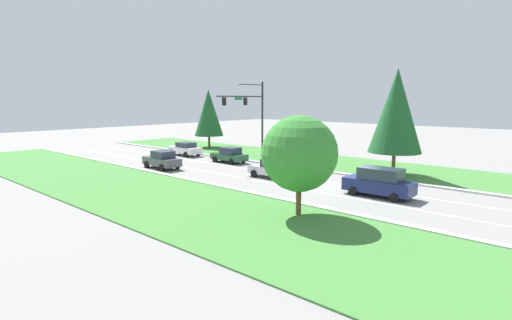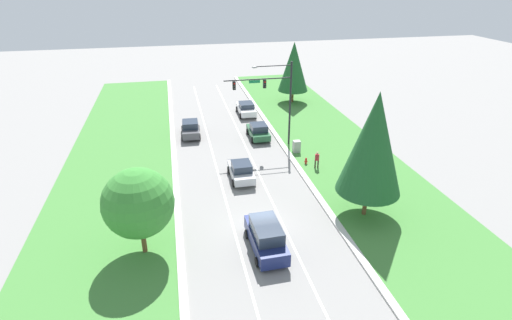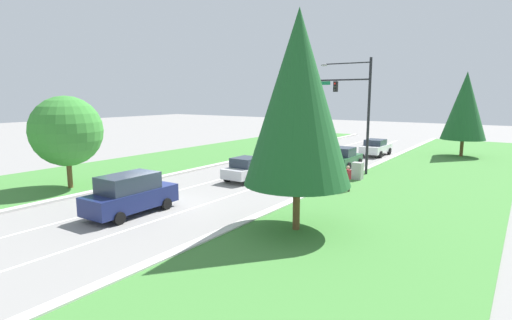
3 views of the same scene
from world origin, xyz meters
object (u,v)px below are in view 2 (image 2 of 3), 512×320
forest_sedan (258,131)px  fire_hydrant (306,161)px  graphite_sedan (190,128)px  conifer_near_right_tree (373,144)px  oak_near_left_tree (138,203)px  conifer_far_right_tree (294,67)px  silver_sedan (241,171)px  navy_suv (266,236)px  traffic_signal_mast (273,93)px  utility_cabinet (297,147)px  pedestrian (317,159)px  white_sedan (246,108)px

forest_sedan → fire_hydrant: (3.01, -7.39, -0.49)m
graphite_sedan → conifer_near_right_tree: size_ratio=0.47×
oak_near_left_tree → conifer_far_right_tree: 35.03m
silver_sedan → navy_suv: 10.02m
traffic_signal_mast → silver_sedan: 9.41m
silver_sedan → conifer_near_right_tree: conifer_near_right_tree is taller
utility_cabinet → fire_hydrant: 2.80m
conifer_near_right_tree → conifer_far_right_tree: (2.91, 28.35, -0.85)m
navy_suv → fire_hydrant: size_ratio=7.02×
traffic_signal_mast → pedestrian: traffic_signal_mast is taller
pedestrian → white_sedan: bearing=-55.9°
traffic_signal_mast → navy_suv: size_ratio=1.78×
conifer_near_right_tree → oak_near_left_tree: bearing=-176.1°
traffic_signal_mast → conifer_near_right_tree: conifer_near_right_tree is taller
navy_suv → pedestrian: (7.37, 10.62, -0.10)m
pedestrian → oak_near_left_tree: (-15.18, -9.23, 2.81)m
white_sedan → fire_hydrant: white_sedan is taller
graphite_sedan → pedestrian: size_ratio=2.68×
traffic_signal_mast → silver_sedan: (-4.50, -6.67, -4.89)m
pedestrian → conifer_far_right_tree: size_ratio=0.20×
conifer_near_right_tree → oak_near_left_tree: 16.19m
traffic_signal_mast → pedestrian: 8.19m
silver_sedan → conifer_near_right_tree: (8.06, -7.54, 5.02)m
pedestrian → traffic_signal_mast: bearing=-43.9°
white_sedan → conifer_far_right_tree: size_ratio=0.56×
silver_sedan → conifer_near_right_tree: bearing=-43.5°
forest_sedan → conifer_near_right_tree: bearing=-75.1°
navy_suv → silver_sedan: bearing=87.7°
white_sedan → conifer_far_right_tree: bearing=28.0°
white_sedan → utility_cabinet: white_sedan is taller
forest_sedan → navy_suv: bearing=-101.3°
silver_sedan → pedestrian: bearing=4.4°
navy_suv → conifer_near_right_tree: size_ratio=0.51×
graphite_sedan → conifer_far_right_tree: (14.66, 9.56, 4.11)m
forest_sedan → conifer_far_right_tree: (7.44, 11.80, 4.17)m
forest_sedan → conifer_near_right_tree: conifer_near_right_tree is taller
silver_sedan → oak_near_left_tree: oak_near_left_tree is taller
graphite_sedan → conifer_near_right_tree: 22.71m
conifer_far_right_tree → graphite_sedan: bearing=-146.9°
fire_hydrant → utility_cabinet: bearing=91.5°
graphite_sedan → oak_near_left_tree: 20.54m
utility_cabinet → graphite_sedan: bearing=146.0°
pedestrian → fire_hydrant: pedestrian is taller
graphite_sedan → conifer_far_right_tree: 17.98m
silver_sedan → white_sedan: size_ratio=0.89×
traffic_signal_mast → oak_near_left_tree: size_ratio=1.46×
graphite_sedan → conifer_far_right_tree: size_ratio=0.55×
conifer_far_right_tree → pedestrian: bearing=-100.5°
silver_sedan → conifer_far_right_tree: size_ratio=0.50×
forest_sedan → oak_near_left_tree: bearing=-123.4°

